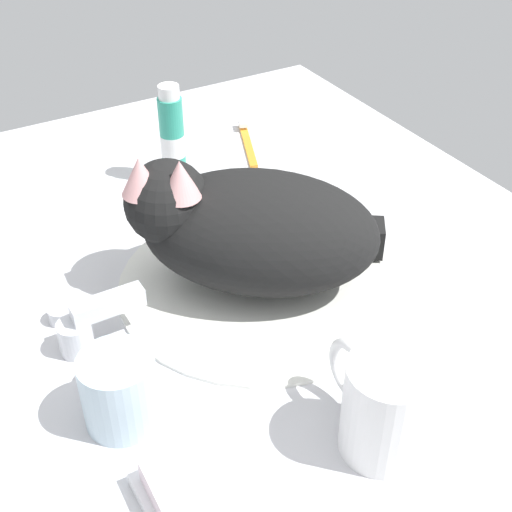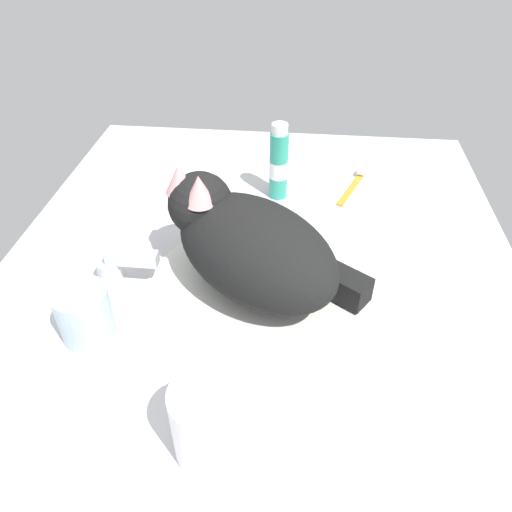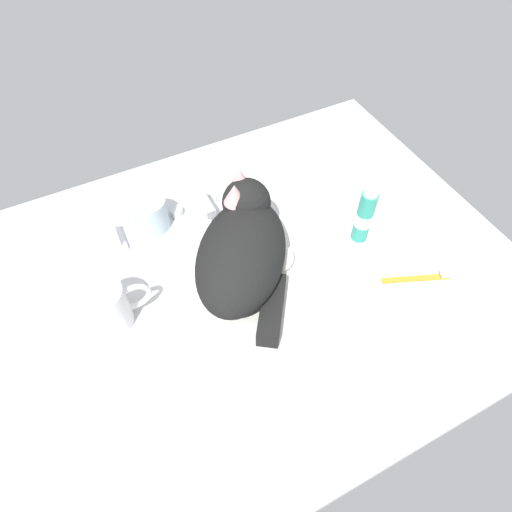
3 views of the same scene
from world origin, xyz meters
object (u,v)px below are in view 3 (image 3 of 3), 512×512
Objects in this scene: toothpaste_bottle at (365,215)px; soap_bar at (101,240)px; rinse_cup at (151,214)px; toothbrush at (421,277)px; cat at (243,248)px; faucet at (201,202)px; coffee_mug at (108,307)px.

soap_bar is at bearing 155.99° from toothpaste_bottle.
toothpaste_bottle is (37.89, -22.83, 2.95)cm from rinse_cup.
toothpaste_bottle is at bearing 107.83° from toothbrush.
cat reaches higher than toothbrush.
faucet is at bearing 140.07° from toothpaste_bottle.
faucet is at bearing -1.69° from rinse_cup.
cat is at bearing -59.44° from rinse_cup.
faucet is 11.09cm from rinse_cup.
toothpaste_bottle reaches higher than toothbrush.
faucet is 1.78× the size of rinse_cup.
coffee_mug is 23.90cm from rinse_cup.
soap_bar is at bearing -178.65° from faucet.
soap_bar reaches higher than toothbrush.
rinse_cup is at bearing 53.31° from coffee_mug.
toothbrush is (56.85, -18.29, -4.40)cm from coffee_mug.
faucet is at bearing 36.68° from coffee_mug.
rinse_cup is at bearing 120.56° from cat.
rinse_cup is 11.56cm from soap_bar.
toothpaste_bottle is at bearing -4.04° from coffee_mug.
coffee_mug is 52.32cm from toothpaste_bottle.
faucet reaches higher than soap_bar.
rinse_cup reaches higher than soap_bar.
toothpaste_bottle reaches higher than soap_bar.
coffee_mug is at bearing -126.69° from rinse_cup.
coffee_mug is at bearing 177.66° from cat.
cat is 26.11cm from toothpaste_bottle.
faucet is 1.02× the size of toothbrush.
rinse_cup is (-11.94, 20.21, -4.18)cm from cat.
coffee_mug is at bearing -143.32° from faucet.
rinse_cup is (-11.00, 0.32, 1.40)cm from faucet.
cat is 26.40cm from coffee_mug.
soap_bar is 0.48× the size of toothpaste_bottle.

